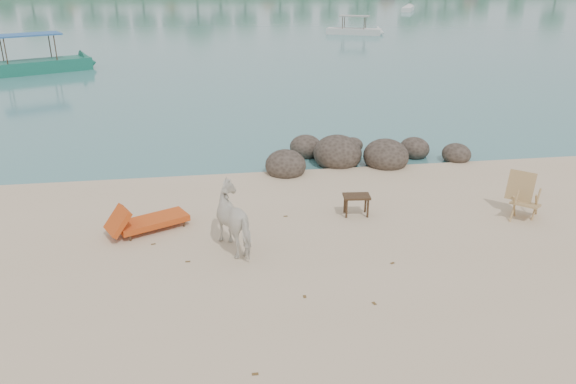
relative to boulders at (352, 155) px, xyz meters
name	(u,v)px	position (x,y,z in m)	size (l,w,h in m)	color
water	(213,1)	(-2.27, 83.46, -0.22)	(400.00, 400.00, 0.00)	#376D6E
boulders	(352,155)	(0.00, 0.00, 0.00)	(6.43, 2.92, 1.10)	#2E261E
cow	(238,220)	(-3.81, -5.12, 0.45)	(0.72, 1.59, 1.34)	silver
side_table	(356,206)	(-0.92, -3.87, 0.04)	(0.63, 0.41, 0.51)	black
lounge_chair	(152,218)	(-5.68, -3.94, 0.08)	(1.96, 0.69, 0.59)	#BF3A16
deck_chair	(526,199)	(2.99, -4.62, 0.31)	(0.67, 0.73, 1.05)	tan
boat_near	(27,41)	(-13.88, 17.65, 1.50)	(7.10, 1.60, 3.44)	#186552
boat_mid	(354,19)	(8.72, 33.16, 1.06)	(5.23, 1.18, 2.56)	beige
boat_far	(408,8)	(22.40, 57.73, 0.10)	(5.43, 1.22, 0.63)	silver
dead_leaves	(320,300)	(-2.50, -7.33, -0.21)	(7.51, 6.28, 0.00)	brown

